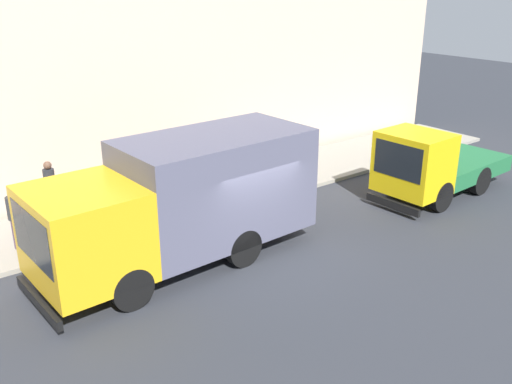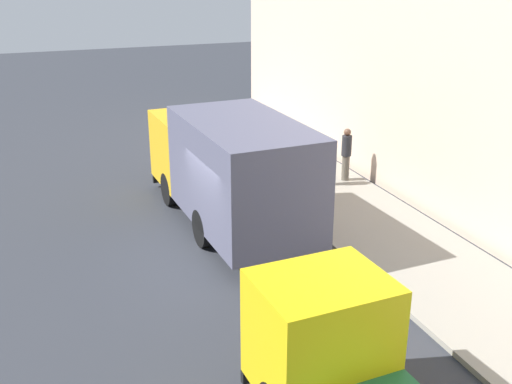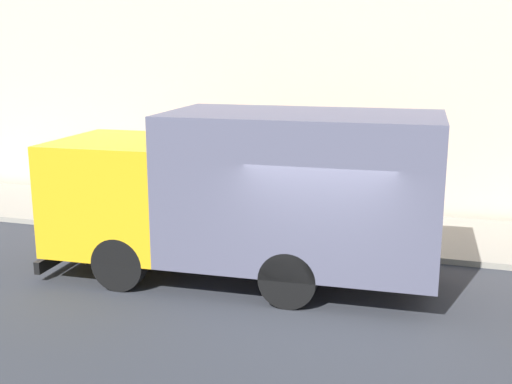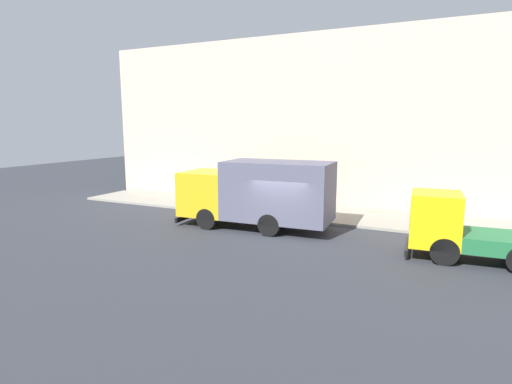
{
  "view_description": "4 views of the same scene",
  "coord_description": "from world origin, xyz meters",
  "px_view_note": "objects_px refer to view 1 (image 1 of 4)",
  "views": [
    {
      "loc": [
        -10.54,
        8.04,
        6.94
      ],
      "look_at": [
        0.61,
        -0.4,
        1.6
      ],
      "focal_mm": 39.42,
      "sensor_mm": 36.0,
      "label": 1
    },
    {
      "loc": [
        -3.99,
        -13.68,
        7.08
      ],
      "look_at": [
        1.2,
        -0.04,
        1.53
      ],
      "focal_mm": 43.18,
      "sensor_mm": 36.0,
      "label": 2
    },
    {
      "loc": [
        -9.94,
        -1.99,
        4.39
      ],
      "look_at": [
        0.93,
        1.4,
        1.76
      ],
      "focal_mm": 44.22,
      "sensor_mm": 36.0,
      "label": 3
    },
    {
      "loc": [
        -16.21,
        -6.42,
        4.9
      ],
      "look_at": [
        1.42,
        1.86,
        1.68
      ],
      "focal_mm": 28.48,
      "sensor_mm": 36.0,
      "label": 4
    }
  ],
  "objects_px": {
    "pedestrian_standing": "(15,217)",
    "large_utility_truck": "(183,198)",
    "pedestrian_third": "(50,188)",
    "small_flatbed_truck": "(432,166)",
    "pedestrian_walking": "(67,199)"
  },
  "relations": [
    {
      "from": "pedestrian_standing",
      "to": "pedestrian_third",
      "type": "height_order",
      "value": "pedestrian_third"
    },
    {
      "from": "large_utility_truck",
      "to": "pedestrian_third",
      "type": "distance_m",
      "value": 5.09
    },
    {
      "from": "large_utility_truck",
      "to": "pedestrian_standing",
      "type": "bearing_deg",
      "value": 43.97
    },
    {
      "from": "pedestrian_walking",
      "to": "pedestrian_standing",
      "type": "relative_size",
      "value": 0.94
    },
    {
      "from": "pedestrian_walking",
      "to": "pedestrian_third",
      "type": "height_order",
      "value": "pedestrian_third"
    },
    {
      "from": "large_utility_truck",
      "to": "pedestrian_walking",
      "type": "bearing_deg",
      "value": 21.95
    },
    {
      "from": "pedestrian_standing",
      "to": "large_utility_truck",
      "type": "bearing_deg",
      "value": 126.85
    },
    {
      "from": "pedestrian_standing",
      "to": "pedestrian_third",
      "type": "distance_m",
      "value": 2.11
    },
    {
      "from": "pedestrian_walking",
      "to": "pedestrian_standing",
      "type": "xyz_separation_m",
      "value": [
        -0.6,
        1.61,
        0.06
      ]
    },
    {
      "from": "pedestrian_standing",
      "to": "small_flatbed_truck",
      "type": "bearing_deg",
      "value": 151.37
    },
    {
      "from": "large_utility_truck",
      "to": "small_flatbed_truck",
      "type": "xyz_separation_m",
      "value": [
        -1.02,
        -8.82,
        -0.62
      ]
    },
    {
      "from": "large_utility_truck",
      "to": "pedestrian_third",
      "type": "height_order",
      "value": "large_utility_truck"
    },
    {
      "from": "small_flatbed_truck",
      "to": "pedestrian_third",
      "type": "distance_m",
      "value": 12.12
    },
    {
      "from": "small_flatbed_truck",
      "to": "pedestrian_third",
      "type": "bearing_deg",
      "value": 59.04
    },
    {
      "from": "small_flatbed_truck",
      "to": "pedestrian_walking",
      "type": "relative_size",
      "value": 3.54
    }
  ]
}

